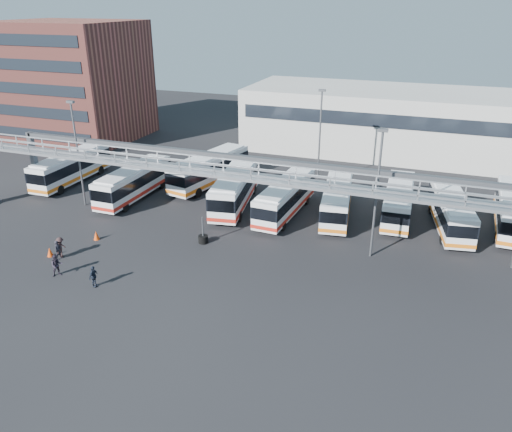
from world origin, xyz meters
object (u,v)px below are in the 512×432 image
(light_pole_left, at_px, (77,149))
(bus_3, at_px, (209,169))
(bus_5, at_px, (285,197))
(tire_stack, at_px, (203,238))
(bus_6, at_px, (337,199))
(bus_8, at_px, (451,210))
(bus_0, at_px, (71,167))
(bus_4, at_px, (235,188))
(pedestrian_a, at_px, (58,250))
(pedestrian_c, at_px, (61,247))
(cone_right, at_px, (96,235))
(bus_2, at_px, (134,181))
(pedestrian_b, at_px, (57,265))
(light_pole_back, at_px, (320,132))
(cone_left, at_px, (50,252))
(pedestrian_d, at_px, (94,277))
(bus_7, at_px, (398,200))
(light_pole_mid, at_px, (377,188))

(light_pole_left, xyz_separation_m, bus_3, (9.13, 9.44, -3.83))
(bus_5, height_order, tire_stack, bus_5)
(bus_6, height_order, bus_8, bus_8)
(bus_0, distance_m, bus_4, 19.45)
(bus_6, distance_m, pedestrian_a, 24.38)
(pedestrian_c, xyz_separation_m, cone_right, (0.63, 3.54, -0.45))
(bus_2, height_order, bus_8, bus_2)
(pedestrian_a, relative_size, pedestrian_b, 0.92)
(bus_8, bearing_deg, light_pole_back, 141.21)
(pedestrian_b, height_order, cone_left, pedestrian_b)
(bus_3, bearing_deg, pedestrian_b, -83.83)
(bus_0, height_order, bus_8, bus_0)
(bus_6, height_order, pedestrian_d, bus_6)
(bus_8, distance_m, pedestrian_c, 32.76)
(light_pole_left, relative_size, light_pole_back, 1.00)
(tire_stack, bearing_deg, bus_8, 27.90)
(light_pole_left, bearing_deg, pedestrian_a, -62.20)
(bus_7, bearing_deg, bus_0, -178.12)
(bus_2, relative_size, bus_4, 0.92)
(bus_7, xyz_separation_m, cone_right, (-23.28, -13.63, -1.31))
(bus_3, xyz_separation_m, cone_left, (-4.84, -19.29, -1.53))
(pedestrian_d, bearing_deg, cone_right, 32.32)
(light_pole_left, relative_size, pedestrian_c, 6.05)
(bus_4, relative_size, bus_5, 1.09)
(bus_3, xyz_separation_m, pedestrian_a, (-3.88, -19.39, -1.12))
(bus_6, height_order, bus_7, bus_6)
(bus_4, bearing_deg, pedestrian_b, -122.19)
(cone_left, bearing_deg, pedestrian_d, -22.63)
(bus_0, bearing_deg, tire_stack, -23.53)
(pedestrian_c, bearing_deg, tire_stack, -67.39)
(bus_4, xyz_separation_m, pedestrian_d, (-3.58, -17.36, -1.10))
(light_pole_mid, relative_size, cone_left, 13.59)
(bus_2, distance_m, pedestrian_a, 13.39)
(bus_8, bearing_deg, light_pole_mid, -137.13)
(light_pole_mid, height_order, bus_0, light_pole_mid)
(bus_4, bearing_deg, tire_stack, -95.65)
(bus_8, bearing_deg, pedestrian_b, -155.46)
(pedestrian_b, height_order, tire_stack, tire_stack)
(bus_5, distance_m, pedestrian_b, 20.64)
(pedestrian_c, bearing_deg, bus_2, -3.45)
(bus_3, height_order, pedestrian_a, bus_3)
(bus_2, bearing_deg, cone_right, -76.08)
(bus_0, height_order, cone_left, bus_0)
(light_pole_back, xyz_separation_m, bus_6, (3.81, -8.17, -4.01))
(bus_4, relative_size, pedestrian_c, 6.86)
(pedestrian_a, relative_size, pedestrian_c, 0.92)
(cone_left, height_order, tire_stack, tire_stack)
(tire_stack, bearing_deg, bus_2, 148.20)
(light_pole_mid, relative_size, bus_2, 0.96)
(bus_7, bearing_deg, light_pole_mid, -100.06)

